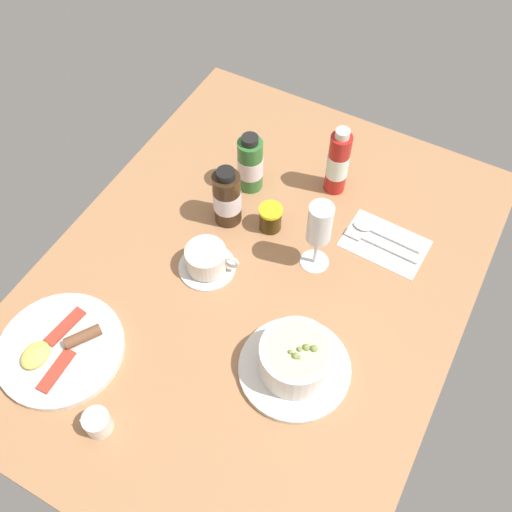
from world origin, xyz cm
name	(u,v)px	position (x,y,z in cm)	size (l,w,h in cm)	color
ground_plane	(254,281)	(0.00, 0.00, -1.50)	(110.00, 84.00, 3.00)	#A8754C
porridge_bowl	(295,360)	(-14.39, -16.48, 4.15)	(21.05, 21.05, 9.47)	silver
cutlery_setting	(383,242)	(21.21, -20.13, 0.27)	(12.53, 18.06, 0.90)	silver
coffee_cup	(207,260)	(-2.45, 9.75, 2.92)	(12.04, 12.93, 5.95)	silver
creamer_jug	(97,422)	(-40.57, 8.97, 2.18)	(5.16, 5.58, 4.86)	silver
wine_glass	(319,227)	(9.59, -9.28, 12.13)	(6.09, 6.09, 17.81)	white
jam_jar	(270,218)	(13.39, 3.27, 3.09)	(5.10, 5.10, 6.11)	#3A280A
sauce_bottle_brown	(227,198)	(11.14, 12.61, 6.84)	(6.13, 6.13, 14.99)	#382314
sauce_bottle_red	(338,163)	(30.53, -4.37, 8.14)	(4.90, 4.90, 17.68)	#B21E19
sauce_bottle_green	(250,164)	(22.06, 13.00, 6.88)	(5.78, 5.78, 15.01)	#337233
breakfast_plate	(60,349)	(-32.32, 24.38, 0.92)	(24.19, 24.19, 3.70)	silver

